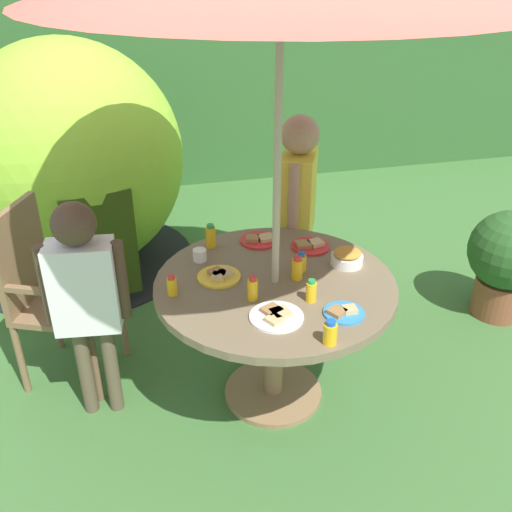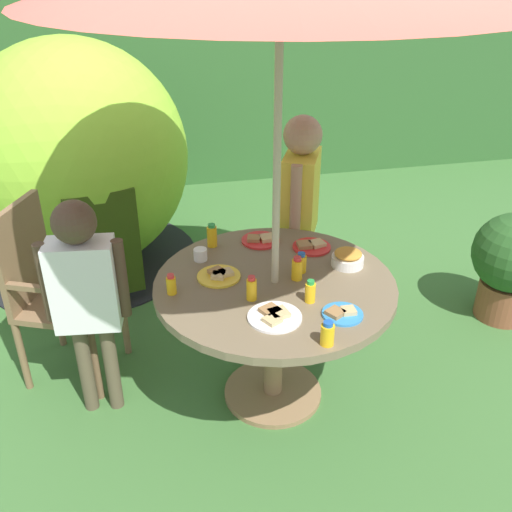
% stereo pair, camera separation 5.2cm
% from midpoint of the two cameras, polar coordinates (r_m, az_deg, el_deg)
% --- Properties ---
extents(ground_plane, '(10.00, 10.00, 0.02)m').
position_cam_midpoint_polar(ground_plane, '(3.29, 2.15, -13.67)').
color(ground_plane, '#3D6B33').
extents(hedge_backdrop, '(9.00, 0.70, 1.90)m').
position_cam_midpoint_polar(hedge_backdrop, '(6.04, -6.35, 16.73)').
color(hedge_backdrop, '#33602D').
rests_on(hedge_backdrop, ground_plane).
extents(garden_table, '(1.20, 1.20, 0.73)m').
position_cam_midpoint_polar(garden_table, '(2.91, 2.37, -4.78)').
color(garden_table, '#93704C').
rests_on(garden_table, ground_plane).
extents(wooden_chair, '(0.60, 0.59, 1.03)m').
position_cam_midpoint_polar(wooden_chair, '(3.30, -19.42, -2.77)').
color(wooden_chair, brown).
rests_on(wooden_chair, ground_plane).
extents(dome_tent, '(1.98, 1.98, 1.67)m').
position_cam_midpoint_polar(dome_tent, '(4.37, -17.12, 9.20)').
color(dome_tent, '#8CC633').
rests_on(dome_tent, ground_plane).
extents(potted_plant, '(0.51, 0.51, 0.73)m').
position_cam_midpoint_polar(potted_plant, '(4.01, 24.46, -0.48)').
color(potted_plant, brown).
rests_on(potted_plant, ground_plane).
extents(child_in_yellow_shirt, '(0.32, 0.42, 1.34)m').
position_cam_midpoint_polar(child_in_yellow_shirt, '(3.51, 4.87, 6.11)').
color(child_in_yellow_shirt, navy).
rests_on(child_in_yellow_shirt, ground_plane).
extents(child_in_white_shirt, '(0.41, 0.21, 1.20)m').
position_cam_midpoint_polar(child_in_white_shirt, '(2.85, -16.19, -2.79)').
color(child_in_white_shirt, brown).
rests_on(child_in_white_shirt, ground_plane).
extents(snack_bowl, '(0.17, 0.17, 0.09)m').
position_cam_midpoint_polar(snack_bowl, '(2.99, 9.61, -0.21)').
color(snack_bowl, white).
rests_on(snack_bowl, garden_table).
extents(plate_near_left, '(0.25, 0.25, 0.03)m').
position_cam_midpoint_polar(plate_near_left, '(2.57, 2.44, -5.99)').
color(plate_near_left, white).
rests_on(plate_near_left, garden_table).
extents(plate_mid_left, '(0.21, 0.21, 0.03)m').
position_cam_midpoint_polar(plate_mid_left, '(3.15, 6.01, 0.99)').
color(plate_mid_left, red).
rests_on(plate_mid_left, garden_table).
extents(plate_center_back, '(0.22, 0.22, 0.03)m').
position_cam_midpoint_polar(plate_center_back, '(2.87, -3.16, -1.93)').
color(plate_center_back, yellow).
rests_on(plate_center_back, garden_table).
extents(plate_far_right, '(0.19, 0.19, 0.03)m').
position_cam_midpoint_polar(plate_far_right, '(2.61, 9.13, -5.66)').
color(plate_far_right, '#338CD8').
rests_on(plate_far_right, garden_table).
extents(plate_far_left, '(0.21, 0.21, 0.03)m').
position_cam_midpoint_polar(plate_far_left, '(3.20, 0.97, 1.64)').
color(plate_far_left, red).
rests_on(plate_far_left, garden_table).
extents(juice_bottle_near_right, '(0.05, 0.05, 0.12)m').
position_cam_midpoint_polar(juice_bottle_near_right, '(2.83, 4.65, -1.30)').
color(juice_bottle_near_right, yellow).
rests_on(juice_bottle_near_right, garden_table).
extents(juice_bottle_center_front, '(0.05, 0.05, 0.12)m').
position_cam_midpoint_polar(juice_bottle_center_front, '(2.67, 0.12, -3.28)').
color(juice_bottle_center_front, yellow).
rests_on(juice_bottle_center_front, garden_table).
extents(juice_bottle_mid_right, '(0.06, 0.06, 0.11)m').
position_cam_midpoint_polar(juice_bottle_mid_right, '(2.41, 7.75, -7.69)').
color(juice_bottle_mid_right, yellow).
rests_on(juice_bottle_mid_right, garden_table).
extents(juice_bottle_front_edge, '(0.06, 0.06, 0.13)m').
position_cam_midpoint_polar(juice_bottle_front_edge, '(3.14, -3.93, 2.01)').
color(juice_bottle_front_edge, yellow).
rests_on(juice_bottle_front_edge, garden_table).
extents(juice_bottle_back_edge, '(0.05, 0.05, 0.11)m').
position_cam_midpoint_polar(juice_bottle_back_edge, '(2.67, 5.98, -3.57)').
color(juice_bottle_back_edge, yellow).
rests_on(juice_bottle_back_edge, garden_table).
extents(juice_bottle_spot_a, '(0.05, 0.05, 0.11)m').
position_cam_midpoint_polar(juice_bottle_spot_a, '(2.90, 5.02, -0.70)').
color(juice_bottle_spot_a, yellow).
rests_on(juice_bottle_spot_a, garden_table).
extents(juice_bottle_spot_b, '(0.05, 0.05, 0.10)m').
position_cam_midpoint_polar(juice_bottle_spot_b, '(2.74, -7.88, -2.89)').
color(juice_bottle_spot_b, yellow).
rests_on(juice_bottle_spot_b, garden_table).
extents(cup_near, '(0.07, 0.07, 0.06)m').
position_cam_midpoint_polar(cup_near, '(3.02, -5.06, 0.14)').
color(cup_near, white).
rests_on(cup_near, garden_table).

